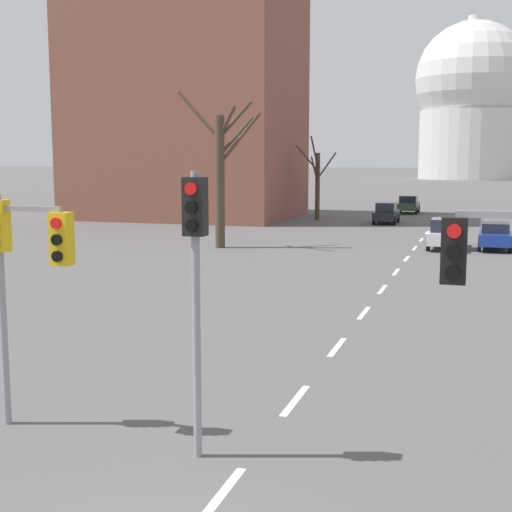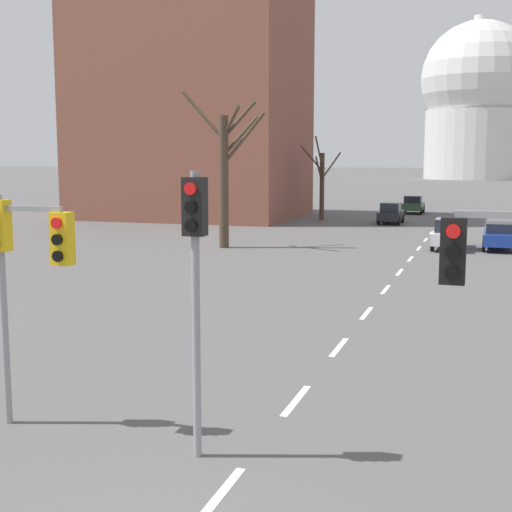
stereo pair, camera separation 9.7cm
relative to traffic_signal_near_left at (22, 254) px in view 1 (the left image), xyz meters
name	(u,v)px [view 1 (the left image)]	position (x,y,z in m)	size (l,w,h in m)	color
lane_stripe_0	(221,496)	(4.46, -1.54, -3.31)	(0.16, 2.00, 0.01)	silver
lane_stripe_1	(295,400)	(4.46, 2.96, -3.31)	(0.16, 2.00, 0.01)	silver
lane_stripe_2	(337,347)	(4.46, 7.46, -3.31)	(0.16, 2.00, 0.01)	silver
lane_stripe_3	(364,313)	(4.46, 11.96, -3.31)	(0.16, 2.00, 0.01)	silver
lane_stripe_4	(382,289)	(4.46, 16.46, -3.31)	(0.16, 2.00, 0.01)	silver
lane_stripe_5	(396,272)	(4.46, 20.96, -3.31)	(0.16, 2.00, 0.01)	silver
lane_stripe_6	(406,259)	(4.46, 25.46, -3.31)	(0.16, 2.00, 0.01)	silver
lane_stripe_7	(415,248)	(4.46, 29.96, -3.31)	(0.16, 2.00, 0.01)	silver
lane_stripe_8	(421,240)	(4.46, 34.46, -3.31)	(0.16, 2.00, 0.01)	silver
lane_stripe_9	(427,233)	(4.46, 38.96, -3.31)	(0.16, 2.00, 0.01)	silver
lane_stripe_10	(431,227)	(4.46, 43.46, -3.31)	(0.16, 2.00, 0.01)	silver
lane_stripe_11	(435,222)	(4.46, 47.96, -3.31)	(0.16, 2.00, 0.01)	silver
lane_stripe_12	(439,217)	(4.46, 52.46, -3.31)	(0.16, 2.00, 0.01)	silver
traffic_signal_near_left	(22,254)	(0.00, 0.00, 0.00)	(1.70, 0.34, 4.40)	gray
traffic_signal_centre_tall	(196,260)	(3.58, -0.30, 0.08)	(0.36, 0.34, 4.86)	gray
sedan_near_left	(408,204)	(1.46, 56.31, -2.48)	(1.87, 3.94, 1.65)	#2D4C33
sedan_near_right	(444,234)	(6.05, 30.15, -2.45)	(1.73, 4.06, 1.72)	silver
sedan_mid_centre	(386,213)	(0.86, 45.16, -2.48)	(1.75, 3.99, 1.66)	black
sedan_far_left	(495,235)	(8.77, 30.73, -2.52)	(1.77, 4.09, 1.52)	navy
bare_tree_left_near	(317,181)	(-5.04, 46.61, -0.11)	(3.05, 3.57, 6.86)	#473828
bare_tree_left_far	(221,171)	(-6.12, 26.93, 1.04)	(4.92, 3.31, 8.90)	#473828
capitol_dome	(472,101)	(4.46, 175.87, 15.92)	(27.95, 27.95, 39.48)	silver
apartment_block_left	(188,81)	(-16.44, 46.56, 8.29)	(18.00, 14.00, 23.21)	brown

